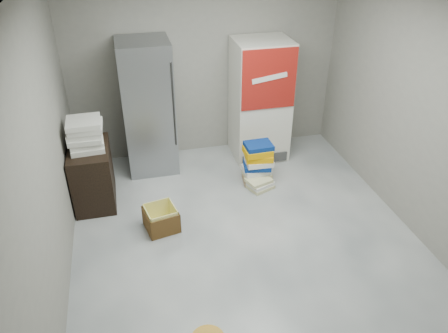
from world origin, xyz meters
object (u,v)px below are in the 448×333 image
steel_fridge (148,108)px  phonebook_stack_main (257,163)px  coke_cooler (260,100)px  cardboard_box (161,220)px  wood_shelf (93,175)px

steel_fridge → phonebook_stack_main: steel_fridge is taller
coke_cooler → cardboard_box: (-1.70, -1.51, -0.78)m
coke_cooler → wood_shelf: coke_cooler is taller
coke_cooler → phonebook_stack_main: 1.02m
steel_fridge → coke_cooler: 1.65m
cardboard_box → coke_cooler: bearing=29.9°
coke_cooler → wood_shelf: 2.63m
steel_fridge → cardboard_box: bearing=-91.9°
phonebook_stack_main → wood_shelf: bearing=-178.6°
wood_shelf → cardboard_box: size_ratio=1.81×
cardboard_box → wood_shelf: bearing=123.1°
cardboard_box → steel_fridge: bearing=76.4°
coke_cooler → phonebook_stack_main: size_ratio=2.97×
coke_cooler → wood_shelf: (-2.48, -0.72, -0.50)m
steel_fridge → coke_cooler: size_ratio=1.06×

